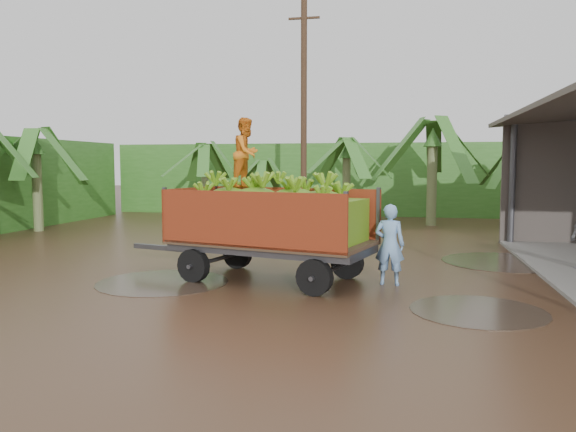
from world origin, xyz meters
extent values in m
plane|color=black|center=(0.00, 0.00, 0.00)|extent=(100.00, 100.00, 0.00)
cube|color=#2D661E|center=(-2.00, 16.00, 1.80)|extent=(22.00, 3.00, 3.60)
cube|color=#47474C|center=(-3.79, -0.59, 0.52)|extent=(1.69, 0.55, 0.11)
imported|color=orange|center=(-1.64, -0.62, 2.81)|extent=(0.83, 0.94, 1.61)
imported|color=#75A2D5|center=(1.66, -1.27, 0.86)|extent=(0.67, 0.47, 1.72)
cylinder|color=#47301E|center=(-1.91, 8.38, 4.37)|extent=(0.24, 0.24, 8.74)
cube|color=#47301E|center=(-1.91, 8.38, 8.08)|extent=(1.20, 0.08, 0.08)
camera|label=1|loc=(1.95, -13.18, 2.54)|focal=35.00mm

